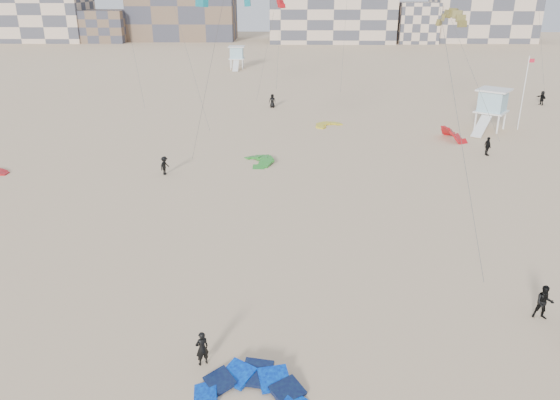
{
  "coord_description": "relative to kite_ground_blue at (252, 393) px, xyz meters",
  "views": [
    {
      "loc": [
        0.01,
        -21.24,
        15.37
      ],
      "look_at": [
        -0.64,
        6.0,
        4.34
      ],
      "focal_mm": 35.0,
      "sensor_mm": 36.0,
      "label": 1
    }
  ],
  "objects": [
    {
      "name": "condo_fill_right",
      "position": [
        33.53,
        131.93,
        5.0
      ],
      "size": [
        10.0,
        10.0,
        10.0
      ],
      "primitive_type": "cube",
      "color": "beige",
      "rests_on": "ground"
    },
    {
      "name": "kite_fly_red",
      "position": [
        -0.41,
        68.64,
        12.09
      ],
      "size": [
        3.41,
        10.28,
        12.33
      ],
      "rotation": [
        0.0,
        0.0,
        1.69
      ],
      "color": "red",
      "rests_on": "ground"
    },
    {
      "name": "ground",
      "position": [
        1.53,
        3.93,
        0.0
      ],
      "size": [
        320.0,
        320.0,
        0.0
      ],
      "primitive_type": "plane",
      "color": "#CFB38B",
      "rests_on": "ground"
    },
    {
      "name": "condo_fill_left",
      "position": [
        -48.47,
        131.93,
        4.0
      ],
      "size": [
        12.0,
        10.0,
        8.0
      ],
      "primitive_type": "cube",
      "color": "brown",
      "rests_on": "ground"
    },
    {
      "name": "flagpole",
      "position": [
        26.38,
        42.01,
        4.17
      ],
      "size": [
        0.65,
        0.1,
        7.95
      ],
      "color": "white",
      "rests_on": "ground"
    },
    {
      "name": "condo_mid",
      "position": [
        11.53,
        133.93,
        6.0
      ],
      "size": [
        32.0,
        16.0,
        12.0
      ],
      "primitive_type": "cube",
      "color": "beige",
      "rests_on": "ground"
    },
    {
      "name": "kitesurfer_e",
      "position": [
        -1.12,
        52.52,
        0.88
      ],
      "size": [
        0.89,
        0.6,
        1.75
      ],
      "primitive_type": "imported",
      "rotation": [
        0.0,
        0.0,
        -0.06
      ],
      "color": "black",
      "rests_on": "ground"
    },
    {
      "name": "kitesurfer_main",
      "position": [
        -2.24,
        1.74,
        0.81
      ],
      "size": [
        0.71,
        0.64,
        1.62
      ],
      "primitive_type": "imported",
      "rotation": [
        0.0,
        0.0,
        3.69
      ],
      "color": "black",
      "rests_on": "ground"
    },
    {
      "name": "condo_west_b",
      "position": [
        -28.47,
        137.93,
        9.0
      ],
      "size": [
        28.0,
        14.0,
        18.0
      ],
      "primitive_type": "cube",
      "color": "brown",
      "rests_on": "ground"
    },
    {
      "name": "kite_ground_yellow",
      "position": [
        5.5,
        43.23,
        0.0
      ],
      "size": [
        4.38,
        4.4,
        0.56
      ],
      "primitive_type": null,
      "rotation": [
        0.05,
        0.0,
        0.69
      ],
      "color": "gold",
      "rests_on": "ground"
    },
    {
      "name": "condo_east",
      "position": [
        51.53,
        135.93,
        8.0
      ],
      "size": [
        26.0,
        14.0,
        16.0
      ],
      "primitive_type": "cube",
      "color": "beige",
      "rests_on": "ground"
    },
    {
      "name": "kite_fly_olive",
      "position": [
        16.85,
        38.68,
        11.76
      ],
      "size": [
        6.7,
        7.2,
        11.88
      ],
      "rotation": [
        0.0,
        0.0,
        -0.9
      ],
      "color": "olive",
      "rests_on": "ground"
    },
    {
      "name": "kite_ground_red_far",
      "position": [
        18.19,
        37.83,
        0.0
      ],
      "size": [
        4.43,
        4.38,
        3.83
      ],
      "primitive_type": null,
      "rotation": [
        0.8,
        0.0,
        1.75
      ],
      "color": "red",
      "rests_on": "ground"
    },
    {
      "name": "kitesurfer_d",
      "position": [
        19.83,
        32.33,
        0.89
      ],
      "size": [
        0.61,
        1.1,
        1.78
      ],
      "primitive_type": "imported",
      "rotation": [
        0.0,
        0.0,
        1.74
      ],
      "color": "black",
      "rests_on": "ground"
    },
    {
      "name": "lifeguard_tower_far",
      "position": [
        -8.89,
        85.51,
        2.02
      ],
      "size": [
        2.91,
        5.56,
        4.08
      ],
      "rotation": [
        0.0,
        0.0,
        0.01
      ],
      "color": "white",
      "rests_on": "ground"
    },
    {
      "name": "kite_ground_green",
      "position": [
        -1.53,
        29.72,
        0.0
      ],
      "size": [
        4.65,
        4.49,
        1.47
      ],
      "primitive_type": null,
      "rotation": [
        0.19,
        0.0,
        -1.26
      ],
      "color": "green",
      "rests_on": "ground"
    },
    {
      "name": "lifeguard_tower_near",
      "position": [
        23.18,
        41.86,
        2.22
      ],
      "size": [
        4.41,
        6.73,
        4.48
      ],
      "rotation": [
        0.0,
        0.0,
        -0.62
      ],
      "color": "white",
      "rests_on": "ground"
    },
    {
      "name": "condo_west_a",
      "position": [
        -68.47,
        133.93,
        7.0
      ],
      "size": [
        30.0,
        15.0,
        14.0
      ],
      "primitive_type": "cube",
      "color": "beige",
      "rests_on": "ground"
    },
    {
      "name": "kitesurfer_c",
      "position": [
        -9.25,
        26.19,
        0.8
      ],
      "size": [
        0.96,
        1.18,
        1.6
      ],
      "primitive_type": "imported",
      "rotation": [
        0.0,
        0.0,
        1.15
      ],
      "color": "black",
      "rests_on": "ground"
    },
    {
      "name": "kitesurfer_b",
      "position": [
        13.77,
        5.53,
        0.89
      ],
      "size": [
        0.98,
        0.83,
        1.78
      ],
      "primitive_type": "imported",
      "rotation": [
        0.0,
        0.0,
        -0.19
      ],
      "color": "black",
      "rests_on": "ground"
    },
    {
      "name": "kite_ground_blue",
      "position": [
        0.0,
        0.0,
        0.0
      ],
      "size": [
        4.87,
        5.06,
        2.0
      ],
      "primitive_type": null,
      "rotation": [
        0.23,
        0.0,
        -0.18
      ],
      "color": "#005FF2",
      "rests_on": "ground"
    },
    {
      "name": "kitesurfer_f",
      "position": [
        34.32,
        54.99,
        0.92
      ],
      "size": [
        0.93,
        1.79,
        1.84
      ],
      "primitive_type": "imported",
      "rotation": [
        0.0,
        0.0,
        -1.33
      ],
      "color": "black",
      "rests_on": "ground"
    }
  ]
}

